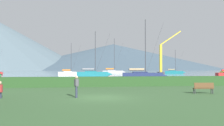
% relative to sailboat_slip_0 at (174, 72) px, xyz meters
% --- Properties ---
extents(ground_plane, '(1000.00, 1000.00, 0.00)m').
position_rel_sailboat_slip_0_xyz_m(ground_plane, '(-36.37, -73.15, -0.66)').
color(ground_plane, '#385B33').
extents(harbor_water, '(320.00, 246.00, 0.00)m').
position_rel_sailboat_slip_0_xyz_m(harbor_water, '(-36.37, 63.85, -0.66)').
color(harbor_water, gray).
rests_on(harbor_water, ground_plane).
extents(hedge_line, '(80.00, 1.20, 1.18)m').
position_rel_sailboat_slip_0_xyz_m(hedge_line, '(-36.37, -62.15, -0.07)').
color(hedge_line, '#284C23').
rests_on(hedge_line, ground_plane).
extents(sailboat_slip_0, '(8.07, 4.47, 9.45)m').
position_rel_sailboat_slip_0_xyz_m(sailboat_slip_0, '(0.00, 0.00, 0.00)').
color(sailboat_slip_0, '#19707A').
rests_on(sailboat_slip_0, harbor_water).
extents(sailboat_slip_4, '(7.71, 2.90, 10.13)m').
position_rel_sailboat_slip_0_xyz_m(sailboat_slip_4, '(-40.45, -14.12, -0.02)').
color(sailboat_slip_4, white).
rests_on(sailboat_slip_4, harbor_water).
extents(sailboat_slip_6, '(9.38, 3.86, 12.22)m').
position_rel_sailboat_slip_0_xyz_m(sailboat_slip_6, '(-24.78, -43.16, 0.11)').
color(sailboat_slip_6, navy).
rests_on(sailboat_slip_6, harbor_water).
extents(sailboat_slip_8, '(9.36, 3.56, 11.81)m').
position_rel_sailboat_slip_0_xyz_m(sailboat_slip_8, '(-34.00, -28.47, 0.11)').
color(sailboat_slip_8, '#19707A').
rests_on(sailboat_slip_8, harbor_water).
extents(sailboat_slip_10, '(9.36, 3.02, 13.83)m').
position_rel_sailboat_slip_0_xyz_m(sailboat_slip_10, '(-24.34, 1.76, 0.13)').
color(sailboat_slip_10, '#9E9EA3').
rests_on(sailboat_slip_10, harbor_water).
extents(park_bench_near_path, '(1.76, 0.66, 0.95)m').
position_rel_sailboat_slip_0_xyz_m(park_bench_near_path, '(-27.23, -71.57, -0.13)').
color(park_bench_near_path, brown).
rests_on(park_bench_near_path, ground_plane).
extents(person_seated_viewer, '(0.36, 0.55, 1.25)m').
position_rel_sailboat_slip_0_xyz_m(person_seated_viewer, '(-43.66, -72.52, 0.03)').
color(person_seated_viewer, '#2D3347').
rests_on(person_seated_viewer, ground_plane).
extents(person_standing_walker, '(0.36, 0.56, 1.65)m').
position_rel_sailboat_slip_0_xyz_m(person_standing_walker, '(-38.13, -72.91, 0.31)').
color(person_standing_walker, '#2D3347').
rests_on(person_standing_walker, ground_plane).
extents(dock_crane, '(9.01, 2.00, 16.35)m').
position_rel_sailboat_slip_0_xyz_m(dock_crane, '(-6.91, -5.09, 4.49)').
color(dock_crane, '#333338').
rests_on(dock_crane, ground_plane).
extents(distant_hill_central_peak, '(314.23, 314.23, 38.29)m').
position_rel_sailboat_slip_0_xyz_m(distant_hill_central_peak, '(15.25, 266.56, 18.48)').
color(distant_hill_central_peak, '#425666').
rests_on(distant_hill_central_peak, ground_plane).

